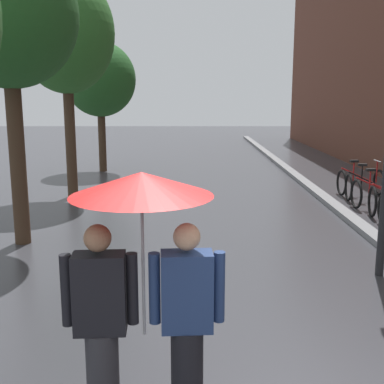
{
  "coord_description": "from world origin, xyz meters",
  "views": [
    {
      "loc": [
        -0.21,
        -2.82,
        2.65
      ],
      "look_at": [
        -0.23,
        3.7,
        1.35
      ],
      "focal_mm": 45.48,
      "sensor_mm": 36.0,
      "label": 1
    }
  ],
  "objects": [
    {
      "name": "kerb_strip",
      "position": [
        3.2,
        10.0,
        0.06
      ],
      "size": [
        0.3,
        36.0,
        0.12
      ],
      "primitive_type": "cube",
      "color": "slate",
      "rests_on": "ground"
    },
    {
      "name": "street_tree_1",
      "position": [
        -3.3,
        5.72,
        3.95
      ],
      "size": [
        2.36,
        2.36,
        5.23
      ],
      "color": "#473323",
      "rests_on": "ground"
    },
    {
      "name": "street_tree_2",
      "position": [
        -3.37,
        9.84,
        4.15
      ],
      "size": [
        2.45,
        2.45,
        5.68
      ],
      "color": "#473323",
      "rests_on": "ground"
    },
    {
      "name": "street_tree_3",
      "position": [
        -3.38,
        14.31,
        3.17
      ],
      "size": [
        2.45,
        2.45,
        4.47
      ],
      "color": "#473323",
      "rests_on": "ground"
    },
    {
      "name": "parked_bicycle_6",
      "position": [
        4.2,
        8.49,
        0.38
      ],
      "size": [
        1.1,
        0.73,
        0.96
      ],
      "color": "black",
      "rests_on": "ground"
    },
    {
      "name": "parked_bicycle_7",
      "position": [
        4.29,
        9.31,
        0.38
      ],
      "size": [
        1.13,
        0.78,
        0.96
      ],
      "color": "black",
      "rests_on": "ground"
    },
    {
      "name": "parked_bicycle_8",
      "position": [
        4.32,
        10.04,
        0.38
      ],
      "size": [
        1.11,
        0.74,
        0.96
      ],
      "color": "black",
      "rests_on": "ground"
    },
    {
      "name": "couple_under_umbrella",
      "position": [
        -0.59,
        0.71,
        1.38
      ],
      "size": [
        1.26,
        1.08,
        2.1
      ],
      "color": "#2D2D33",
      "rests_on": "ground"
    }
  ]
}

